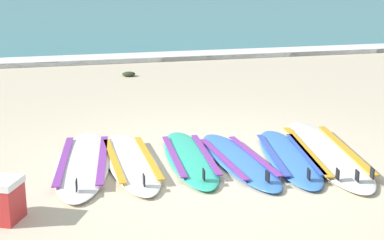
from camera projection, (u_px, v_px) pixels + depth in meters
The scene contains 9 objects.
ground_plane at pixel (207, 170), 6.31m from camera, with size 80.00×80.00×0.00m, color beige.
wave_foam_strip at pixel (121, 58), 13.13m from camera, with size 80.00×0.78×0.11m, color white.
surfboard_0 at pixel (83, 162), 6.44m from camera, with size 0.88×2.38×0.18m.
surfboard_1 at pixel (131, 161), 6.48m from camera, with size 0.55×2.13×0.18m.
surfboard_2 at pixel (190, 158), 6.60m from camera, with size 0.63×2.06×0.18m.
surfboard_3 at pixel (238, 160), 6.53m from camera, with size 0.60×2.06×0.18m.
surfboard_4 at pixel (288, 156), 6.63m from camera, with size 0.84×2.13×0.18m.
surfboard_5 at pixel (325, 152), 6.78m from camera, with size 1.04×2.66×0.18m.
seaweed_clump_near_shoreline at pixel (129, 74), 11.38m from camera, with size 0.26×0.21×0.09m, color #2D381E.
Camera 1 is at (-1.59, -5.73, 2.19)m, focal length 54.91 mm.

